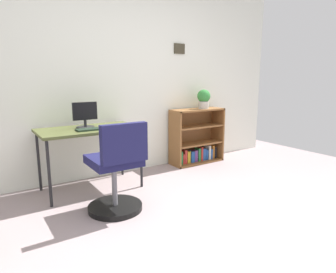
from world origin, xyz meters
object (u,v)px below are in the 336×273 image
(bookshelf_low, at_px, (195,139))
(desk, at_px, (89,133))
(monitor, at_px, (85,116))
(keyboard, at_px, (93,129))
(office_chair, at_px, (117,174))
(potted_plant_on_shelf, at_px, (204,98))

(bookshelf_low, bearing_deg, desk, -172.54)
(monitor, height_order, bookshelf_low, monitor)
(monitor, height_order, keyboard, monitor)
(office_chair, distance_m, potted_plant_on_shelf, 2.08)
(desk, xyz_separation_m, keyboard, (-0.00, -0.13, 0.06))
(desk, distance_m, potted_plant_on_shelf, 1.81)
(keyboard, distance_m, office_chair, 0.69)
(monitor, height_order, office_chair, monitor)
(keyboard, bearing_deg, monitor, 95.02)
(potted_plant_on_shelf, bearing_deg, bookshelf_low, 151.48)
(monitor, bearing_deg, potted_plant_on_shelf, 3.30)
(bookshelf_low, distance_m, potted_plant_on_shelf, 0.62)
(office_chair, bearing_deg, keyboard, 89.79)
(monitor, distance_m, bookshelf_low, 1.78)
(desk, bearing_deg, potted_plant_on_shelf, 5.35)
(monitor, xyz_separation_m, potted_plant_on_shelf, (1.80, 0.10, 0.12))
(monitor, xyz_separation_m, bookshelf_low, (1.70, 0.16, -0.49))
(keyboard, distance_m, bookshelf_low, 1.76)
(keyboard, height_order, potted_plant_on_shelf, potted_plant_on_shelf)
(desk, distance_m, bookshelf_low, 1.72)
(monitor, relative_size, potted_plant_on_shelf, 1.02)
(potted_plant_on_shelf, bearing_deg, desk, -174.65)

